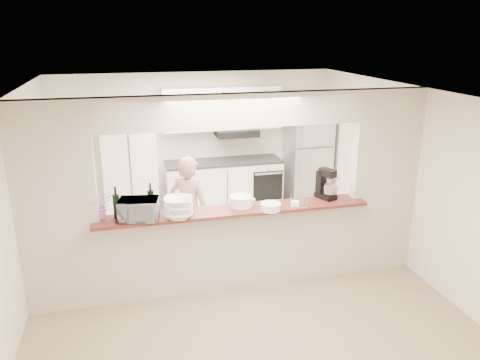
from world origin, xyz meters
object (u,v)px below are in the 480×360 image
object	(u,v)px
toaster_oven	(139,209)
person	(189,211)
stand_mixer	(325,185)
refrigerator	(307,161)

from	to	relation	value
toaster_oven	person	distance (m)	1.22
stand_mixer	refrigerator	bearing A→B (deg)	72.72
stand_mixer	person	xyz separation A→B (m)	(-1.70, 0.74, -0.49)
person	refrigerator	bearing A→B (deg)	-110.48
refrigerator	person	xyz separation A→B (m)	(-2.50, -1.85, -0.07)
toaster_oven	person	size ratio (longest dim) A/B	0.29
refrigerator	stand_mixer	world-z (taller)	refrigerator
refrigerator	toaster_oven	bearing A→B (deg)	-139.33
toaster_oven	stand_mixer	bearing A→B (deg)	14.07
stand_mixer	person	bearing A→B (deg)	156.50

